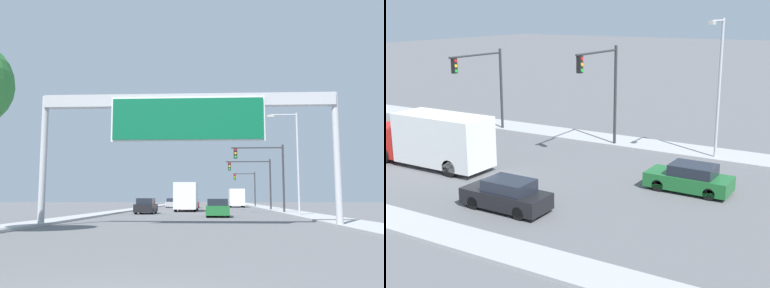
# 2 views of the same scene
# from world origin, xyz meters

# --- Properties ---
(sidewalk_right) EXTENTS (3.00, 120.00, 0.15)m
(sidewalk_right) POSITION_xyz_m (9.50, 60.00, 0.07)
(sidewalk_right) COLOR #A8A8A8
(sidewalk_right) RESTS_ON ground
(car_far_right) EXTENTS (1.78, 4.34, 1.52)m
(car_far_right) POSITION_xyz_m (-5.25, 36.73, 0.71)
(car_far_right) COLOR black
(car_far_right) RESTS_ON ground
(car_far_center) EXTENTS (1.87, 4.44, 1.49)m
(car_far_center) POSITION_xyz_m (1.75, 30.14, 0.70)
(car_far_center) COLOR #1E662D
(car_far_center) RESTS_ON ground
(truck_box_primary) EXTENTS (2.49, 8.36, 3.27)m
(truck_box_primary) POSITION_xyz_m (-1.75, 45.03, 1.66)
(truck_box_primary) COLOR red
(truck_box_primary) RESTS_ON ground
(traffic_light_near_intersection) EXTENTS (5.32, 0.32, 6.95)m
(traffic_light_near_intersection) POSITION_xyz_m (6.89, 38.00, 4.72)
(traffic_light_near_intersection) COLOR #2D2D30
(traffic_light_near_intersection) RESTS_ON ground
(traffic_light_mid_block) EXTENTS (5.59, 0.32, 6.37)m
(traffic_light_mid_block) POSITION_xyz_m (6.71, 48.00, 4.38)
(traffic_light_mid_block) COLOR #2D2D30
(traffic_light_mid_block) RESTS_ON ground
(street_lamp_right) EXTENTS (2.61, 0.28, 8.81)m
(street_lamp_right) POSITION_xyz_m (8.29, 30.86, 5.19)
(street_lamp_right) COLOR #B2B2B7
(street_lamp_right) RESTS_ON ground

